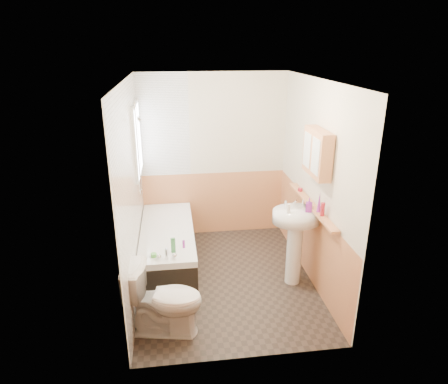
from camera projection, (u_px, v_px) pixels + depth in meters
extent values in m
plane|color=black|center=(226.00, 279.00, 5.19)|extent=(2.80, 2.80, 0.00)
plane|color=white|center=(226.00, 80.00, 4.31)|extent=(2.80, 2.80, 0.00)
cube|color=beige|center=(213.00, 157.00, 6.06)|extent=(2.20, 0.02, 2.50)
cube|color=beige|center=(248.00, 244.00, 3.44)|extent=(2.20, 0.02, 2.50)
cube|color=beige|center=(131.00, 193.00, 4.61)|extent=(0.02, 2.80, 2.50)
cube|color=beige|center=(315.00, 184.00, 4.88)|extent=(0.02, 2.80, 2.50)
cube|color=tan|center=(309.00, 239.00, 5.15)|extent=(0.01, 2.80, 1.00)
cube|color=tan|center=(246.00, 315.00, 3.72)|extent=(2.20, 0.01, 1.00)
cube|color=tan|center=(214.00, 203.00, 6.30)|extent=(2.20, 0.01, 1.00)
cube|color=white|center=(133.00, 193.00, 4.61)|extent=(0.01, 2.80, 2.50)
cube|color=white|center=(163.00, 126.00, 5.77)|extent=(0.75, 0.01, 1.50)
cube|color=white|center=(138.00, 140.00, 5.36)|extent=(0.03, 0.79, 0.99)
cube|color=white|center=(139.00, 140.00, 5.36)|extent=(0.01, 0.70, 0.90)
cube|color=white|center=(139.00, 140.00, 5.36)|extent=(0.01, 0.04, 0.90)
cube|color=black|center=(168.00, 249.00, 5.45)|extent=(0.70, 1.80, 0.46)
cube|color=white|center=(167.00, 232.00, 5.36)|extent=(0.70, 1.80, 0.08)
cube|color=white|center=(167.00, 232.00, 5.36)|extent=(0.56, 1.66, 0.04)
cylinder|color=silver|center=(167.00, 254.00, 4.58)|extent=(0.04, 0.04, 0.14)
sphere|color=silver|center=(159.00, 257.00, 4.58)|extent=(0.06, 0.06, 0.06)
sphere|color=silver|center=(175.00, 256.00, 4.60)|extent=(0.06, 0.06, 0.06)
cylinder|color=silver|center=(138.00, 150.00, 5.10)|extent=(0.02, 0.02, 1.20)
cylinder|color=silver|center=(141.00, 190.00, 5.29)|extent=(0.04, 0.04, 0.02)
cylinder|color=silver|center=(134.00, 106.00, 4.90)|extent=(0.04, 0.04, 0.02)
cylinder|color=silver|center=(139.00, 119.00, 4.96)|extent=(0.07, 0.08, 0.09)
imported|color=white|center=(165.00, 300.00, 4.12)|extent=(0.86, 0.58, 0.78)
cylinder|color=white|center=(294.00, 254.00, 4.99)|extent=(0.19, 0.19, 0.80)
ellipsoid|color=white|center=(296.00, 216.00, 4.81)|extent=(0.58, 0.47, 0.16)
cylinder|color=silver|center=(285.00, 204.00, 4.86)|extent=(0.03, 0.03, 0.08)
cylinder|color=silver|center=(303.00, 203.00, 4.88)|extent=(0.03, 0.03, 0.08)
cylinder|color=silver|center=(295.00, 202.00, 4.84)|extent=(0.02, 0.11, 0.09)
cube|color=tan|center=(311.00, 205.00, 4.86)|extent=(0.10, 1.54, 0.03)
cube|color=tan|center=(317.00, 153.00, 4.50)|extent=(0.14, 0.59, 0.53)
cube|color=silver|center=(316.00, 156.00, 4.36)|extent=(0.01, 0.23, 0.40)
cube|color=silver|center=(307.00, 150.00, 4.62)|extent=(0.01, 0.23, 0.40)
cylinder|color=maroon|center=(323.00, 209.00, 4.49)|extent=(0.06, 0.06, 0.16)
cone|color=purple|center=(319.00, 202.00, 4.58)|extent=(0.05, 0.05, 0.25)
cylinder|color=maroon|center=(300.00, 190.00, 5.26)|extent=(0.08, 0.08, 0.04)
imported|color=purple|center=(309.00, 208.00, 4.74)|extent=(0.13, 0.18, 0.08)
cylinder|color=silver|center=(289.00, 209.00, 4.69)|extent=(0.05, 0.05, 0.11)
cube|color=#388447|center=(173.00, 245.00, 4.72)|extent=(0.06, 0.04, 0.19)
cylinder|color=#59C647|center=(154.00, 255.00, 4.65)|extent=(0.08, 0.08, 0.04)
cylinder|color=purple|center=(184.00, 244.00, 4.84)|extent=(0.03, 0.03, 0.10)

